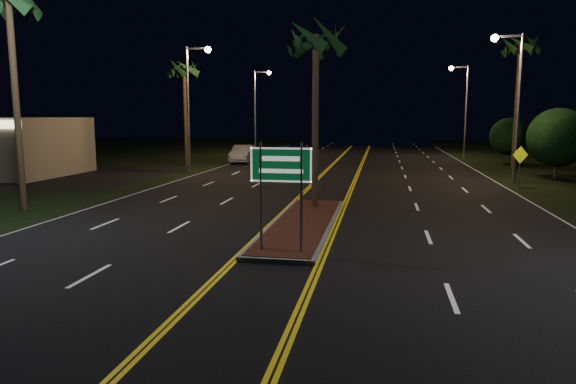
% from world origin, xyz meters
% --- Properties ---
extents(ground, '(120.00, 120.00, 0.00)m').
position_xyz_m(ground, '(0.00, 0.00, 0.00)').
color(ground, black).
rests_on(ground, ground).
extents(median_island, '(2.25, 10.25, 0.17)m').
position_xyz_m(median_island, '(0.00, 7.00, 0.08)').
color(median_island, gray).
rests_on(median_island, ground).
extents(highway_sign, '(1.80, 0.08, 3.20)m').
position_xyz_m(highway_sign, '(0.00, 2.80, 2.40)').
color(highway_sign, gray).
rests_on(highway_sign, ground).
extents(streetlight_left_mid, '(1.91, 0.44, 9.00)m').
position_xyz_m(streetlight_left_mid, '(-10.61, 24.00, 5.66)').
color(streetlight_left_mid, gray).
rests_on(streetlight_left_mid, ground).
extents(streetlight_left_far, '(1.91, 0.44, 9.00)m').
position_xyz_m(streetlight_left_far, '(-10.61, 44.00, 5.66)').
color(streetlight_left_far, gray).
rests_on(streetlight_left_far, ground).
extents(streetlight_right_mid, '(1.91, 0.44, 9.00)m').
position_xyz_m(streetlight_right_mid, '(10.61, 22.00, 5.66)').
color(streetlight_right_mid, gray).
rests_on(streetlight_right_mid, ground).
extents(streetlight_right_far, '(1.91, 0.44, 9.00)m').
position_xyz_m(streetlight_right_far, '(10.61, 42.00, 5.66)').
color(streetlight_right_far, gray).
rests_on(streetlight_right_far, ground).
extents(palm_median, '(2.40, 2.40, 8.30)m').
position_xyz_m(palm_median, '(0.00, 10.50, 7.28)').
color(palm_median, '#382819').
rests_on(palm_median, ground).
extents(palm_left_near, '(2.40, 2.40, 9.80)m').
position_xyz_m(palm_left_near, '(-12.50, 8.00, 8.68)').
color(palm_left_near, '#382819').
rests_on(palm_left_near, ground).
extents(palm_left_far, '(2.40, 2.40, 8.80)m').
position_xyz_m(palm_left_far, '(-12.80, 28.00, 7.75)').
color(palm_left_far, '#382819').
rests_on(palm_left_far, ground).
extents(palm_right_far, '(2.40, 2.40, 10.30)m').
position_xyz_m(palm_right_far, '(12.80, 30.00, 9.14)').
color(palm_right_far, '#382819').
rests_on(palm_right_far, ground).
extents(shrub_mid, '(3.78, 3.78, 4.62)m').
position_xyz_m(shrub_mid, '(14.00, 24.00, 2.73)').
color(shrub_mid, '#382819').
rests_on(shrub_mid, ground).
extents(shrub_far, '(3.24, 3.24, 3.96)m').
position_xyz_m(shrub_far, '(13.80, 36.00, 2.34)').
color(shrub_far, '#382819').
rests_on(shrub_far, ground).
extents(car_near, '(2.67, 4.78, 1.51)m').
position_xyz_m(car_near, '(-5.29, 29.25, 0.75)').
color(car_near, silver).
rests_on(car_near, ground).
extents(car_far, '(2.63, 5.52, 1.80)m').
position_xyz_m(car_far, '(-9.28, 32.52, 0.90)').
color(car_far, '#B7BBC2').
rests_on(car_far, ground).
extents(warning_sign, '(0.91, 0.43, 2.36)m').
position_xyz_m(warning_sign, '(10.80, 20.00, 1.52)').
color(warning_sign, gray).
rests_on(warning_sign, ground).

